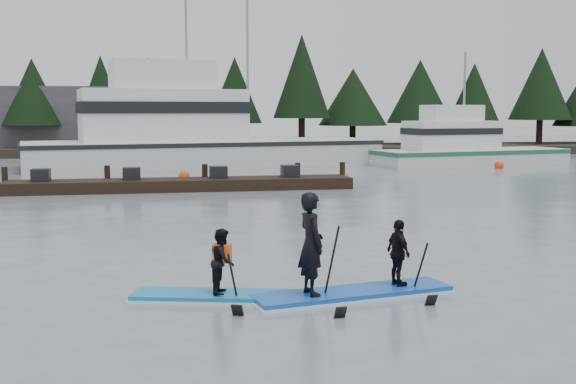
{
  "coord_description": "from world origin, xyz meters",
  "views": [
    {
      "loc": [
        -2.37,
        -12.77,
        3.24
      ],
      "look_at": [
        0.0,
        6.0,
        1.1
      ],
      "focal_mm": 45.0,
      "sensor_mm": 36.0,
      "label": 1
    }
  ],
  "objects": [
    {
      "name": "ground",
      "position": [
        0.0,
        0.0,
        0.0
      ],
      "size": [
        160.0,
        160.0,
        0.0
      ],
      "primitive_type": "plane",
      "color": "slate",
      "rests_on": "ground"
    },
    {
      "name": "far_shore",
      "position": [
        0.0,
        42.0,
        0.3
      ],
      "size": [
        70.0,
        8.0,
        0.6
      ],
      "primitive_type": "cube",
      "color": "#2D281E",
      "rests_on": "ground"
    },
    {
      "name": "treeline",
      "position": [
        0.0,
        42.0,
        0.0
      ],
      "size": [
        60.0,
        4.0,
        8.0
      ],
      "primitive_type": null,
      "color": "black",
      "rests_on": "ground"
    },
    {
      "name": "waterfront_building",
      "position": [
        -14.0,
        44.0,
        2.5
      ],
      "size": [
        18.0,
        6.0,
        5.0
      ],
      "primitive_type": "cube",
      "color": "#4C4C51",
      "rests_on": "ground"
    },
    {
      "name": "fishing_boat_large",
      "position": [
        -2.52,
        29.82,
        0.87
      ],
      "size": [
        21.14,
        10.06,
        11.2
      ],
      "rotation": [
        0.0,
        0.0,
        0.22
      ],
      "color": "silver",
      "rests_on": "ground"
    },
    {
      "name": "fishing_boat_medium",
      "position": [
        13.62,
        28.65,
        0.51
      ],
      "size": [
        12.37,
        6.14,
        7.44
      ],
      "rotation": [
        0.0,
        0.0,
        0.24
      ],
      "color": "silver",
      "rests_on": "ground"
    },
    {
      "name": "floating_dock",
      "position": [
        -3.0,
        16.86,
        0.23
      ],
      "size": [
        14.08,
        2.77,
        0.47
      ],
      "primitive_type": "cube",
      "rotation": [
        0.0,
        0.0,
        0.06
      ],
      "color": "black",
      "rests_on": "ground"
    },
    {
      "name": "buoy_c",
      "position": [
        14.59,
        26.09,
        0.0
      ],
      "size": [
        0.53,
        0.53,
        0.53
      ],
      "primitive_type": "sphere",
      "color": "#F93C0C",
      "rests_on": "ground"
    },
    {
      "name": "buoy_b",
      "position": [
        -3.0,
        21.65,
        0.0
      ],
      "size": [
        0.54,
        0.54,
        0.54
      ],
      "primitive_type": "sphere",
      "color": "#F93C0C",
      "rests_on": "ground"
    },
    {
      "name": "paddleboard_solo",
      "position": [
        -1.96,
        -0.59,
        0.37
      ],
      "size": [
        3.21,
        1.35,
        1.75
      ],
      "rotation": [
        0.0,
        0.0,
        -0.2
      ],
      "color": "#1277AF",
      "rests_on": "ground"
    },
    {
      "name": "paddleboard_duo",
      "position": [
        0.16,
        -0.75,
        0.61
      ],
      "size": [
        3.67,
        1.71,
        2.36
      ],
      "rotation": [
        0.0,
        0.0,
        0.25
      ],
      "color": "#124EB1",
      "rests_on": "ground"
    }
  ]
}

